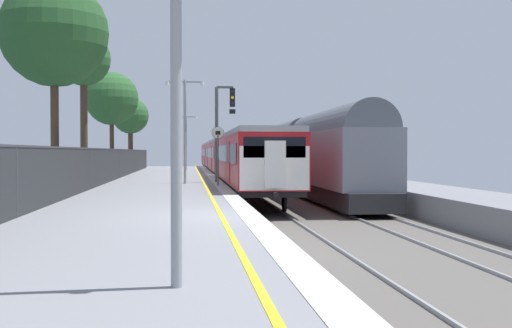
{
  "coord_description": "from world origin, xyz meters",
  "views": [
    {
      "loc": [
        -1.21,
        -16.09,
        1.65
      ],
      "look_at": [
        1.31,
        6.89,
        1.2
      ],
      "focal_mm": 43.93,
      "sensor_mm": 36.0,
      "label": 1
    }
  ],
  "objects_px": {
    "signal_gantry": "(222,122)",
    "platform_lamp_far": "(186,137)",
    "freight_train_adjacent_track": "(274,152)",
    "background_tree_back": "(82,62)",
    "platform_lamp_mid": "(185,122)",
    "background_tree_centre": "(131,117)",
    "speed_limit_sign": "(218,148)",
    "commuter_train_at_platform": "(225,156)",
    "platform_lamp_near": "(176,27)",
    "background_tree_right": "(111,100)",
    "background_tree_left": "(55,35)"
  },
  "relations": [
    {
      "from": "signal_gantry",
      "to": "platform_lamp_far",
      "type": "xyz_separation_m",
      "value": [
        -1.96,
        23.59,
        -0.28
      ]
    },
    {
      "from": "freight_train_adjacent_track",
      "to": "signal_gantry",
      "type": "distance_m",
      "value": 19.66
    },
    {
      "from": "signal_gantry",
      "to": "background_tree_back",
      "type": "height_order",
      "value": "background_tree_back"
    },
    {
      "from": "platform_lamp_mid",
      "to": "platform_lamp_far",
      "type": "height_order",
      "value": "platform_lamp_mid"
    },
    {
      "from": "platform_lamp_mid",
      "to": "background_tree_centre",
      "type": "bearing_deg",
      "value": 101.74
    },
    {
      "from": "speed_limit_sign",
      "to": "commuter_train_at_platform",
      "type": "bearing_deg",
      "value": 85.77
    },
    {
      "from": "platform_lamp_near",
      "to": "background_tree_centre",
      "type": "relative_size",
      "value": 0.83
    },
    {
      "from": "platform_lamp_near",
      "to": "platform_lamp_mid",
      "type": "bearing_deg",
      "value": 90.0
    },
    {
      "from": "platform_lamp_mid",
      "to": "background_tree_right",
      "type": "relative_size",
      "value": 0.74
    },
    {
      "from": "platform_lamp_far",
      "to": "commuter_train_at_platform",
      "type": "bearing_deg",
      "value": -31.72
    },
    {
      "from": "commuter_train_at_platform",
      "to": "platform_lamp_far",
      "type": "bearing_deg",
      "value": 148.28
    },
    {
      "from": "background_tree_left",
      "to": "background_tree_right",
      "type": "xyz_separation_m",
      "value": [
        0.37,
        16.8,
        -1.4
      ]
    },
    {
      "from": "background_tree_centre",
      "to": "background_tree_back",
      "type": "distance_m",
      "value": 20.77
    },
    {
      "from": "background_tree_right",
      "to": "freight_train_adjacent_track",
      "type": "bearing_deg",
      "value": 33.03
    },
    {
      "from": "speed_limit_sign",
      "to": "background_tree_right",
      "type": "distance_m",
      "value": 15.99
    },
    {
      "from": "freight_train_adjacent_track",
      "to": "platform_lamp_mid",
      "type": "distance_m",
      "value": 21.45
    },
    {
      "from": "freight_train_adjacent_track",
      "to": "signal_gantry",
      "type": "relative_size",
      "value": 11.24
    },
    {
      "from": "freight_train_adjacent_track",
      "to": "platform_lamp_mid",
      "type": "xyz_separation_m",
      "value": [
        -7.44,
        -20.05,
        1.58
      ]
    },
    {
      "from": "commuter_train_at_platform",
      "to": "speed_limit_sign",
      "type": "bearing_deg",
      "value": -94.23
    },
    {
      "from": "signal_gantry",
      "to": "background_tree_centre",
      "type": "distance_m",
      "value": 23.06
    },
    {
      "from": "signal_gantry",
      "to": "platform_lamp_mid",
      "type": "relative_size",
      "value": 0.97
    },
    {
      "from": "signal_gantry",
      "to": "platform_lamp_near",
      "type": "xyz_separation_m",
      "value": [
        -1.96,
        -26.07,
        -0.07
      ]
    },
    {
      "from": "platform_lamp_far",
      "to": "background_tree_left",
      "type": "distance_m",
      "value": 30.48
    },
    {
      "from": "speed_limit_sign",
      "to": "platform_lamp_near",
      "type": "xyz_separation_m",
      "value": [
        -1.59,
        -22.61,
        1.34
      ]
    },
    {
      "from": "commuter_train_at_platform",
      "to": "background_tree_right",
      "type": "relative_size",
      "value": 8.86
    },
    {
      "from": "signal_gantry",
      "to": "platform_lamp_mid",
      "type": "height_order",
      "value": "platform_lamp_mid"
    },
    {
      "from": "signal_gantry",
      "to": "platform_lamp_far",
      "type": "relative_size",
      "value": 1.05
    },
    {
      "from": "commuter_train_at_platform",
      "to": "platform_lamp_far",
      "type": "relative_size",
      "value": 12.94
    },
    {
      "from": "commuter_train_at_platform",
      "to": "platform_lamp_far",
      "type": "height_order",
      "value": "platform_lamp_far"
    },
    {
      "from": "freight_train_adjacent_track",
      "to": "background_tree_back",
      "type": "bearing_deg",
      "value": -126.68
    },
    {
      "from": "commuter_train_at_platform",
      "to": "platform_lamp_far",
      "type": "xyz_separation_m",
      "value": [
        -3.44,
        2.13,
        1.68
      ]
    },
    {
      "from": "background_tree_centre",
      "to": "background_tree_back",
      "type": "bearing_deg",
      "value": -92.1
    },
    {
      "from": "background_tree_left",
      "to": "background_tree_centre",
      "type": "distance_m",
      "value": 28.22
    },
    {
      "from": "signal_gantry",
      "to": "background_tree_left",
      "type": "height_order",
      "value": "background_tree_left"
    },
    {
      "from": "freight_train_adjacent_track",
      "to": "background_tree_left",
      "type": "relative_size",
      "value": 6.45
    },
    {
      "from": "background_tree_left",
      "to": "background_tree_back",
      "type": "height_order",
      "value": "background_tree_left"
    },
    {
      "from": "commuter_train_at_platform",
      "to": "background_tree_back",
      "type": "relative_size",
      "value": 7.76
    },
    {
      "from": "platform_lamp_near",
      "to": "signal_gantry",
      "type": "bearing_deg",
      "value": 85.7
    },
    {
      "from": "freight_train_adjacent_track",
      "to": "platform_lamp_near",
      "type": "relative_size",
      "value": 10.95
    },
    {
      "from": "freight_train_adjacent_track",
      "to": "background_tree_centre",
      "type": "distance_m",
      "value": 13.05
    },
    {
      "from": "background_tree_centre",
      "to": "background_tree_right",
      "type": "xyz_separation_m",
      "value": [
        -0.3,
        -11.35,
        0.53
      ]
    },
    {
      "from": "platform_lamp_far",
      "to": "background_tree_right",
      "type": "xyz_separation_m",
      "value": [
        -5.13,
        -12.96,
        2.28
      ]
    },
    {
      "from": "commuter_train_at_platform",
      "to": "background_tree_back",
      "type": "distance_m",
      "value": 22.7
    },
    {
      "from": "platform_lamp_far",
      "to": "background_tree_left",
      "type": "xyz_separation_m",
      "value": [
        -5.5,
        -29.75,
        3.67
      ]
    },
    {
      "from": "signal_gantry",
      "to": "speed_limit_sign",
      "type": "height_order",
      "value": "signal_gantry"
    },
    {
      "from": "commuter_train_at_platform",
      "to": "background_tree_centre",
      "type": "distance_m",
      "value": 8.96
    },
    {
      "from": "signal_gantry",
      "to": "background_tree_left",
      "type": "distance_m",
      "value": 10.25
    },
    {
      "from": "commuter_train_at_platform",
      "to": "speed_limit_sign",
      "type": "relative_size",
      "value": 22.24
    },
    {
      "from": "commuter_train_at_platform",
      "to": "speed_limit_sign",
      "type": "xyz_separation_m",
      "value": [
        -1.85,
        -24.93,
        0.55
      ]
    },
    {
      "from": "signal_gantry",
      "to": "background_tree_back",
      "type": "relative_size",
      "value": 0.63
    }
  ]
}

